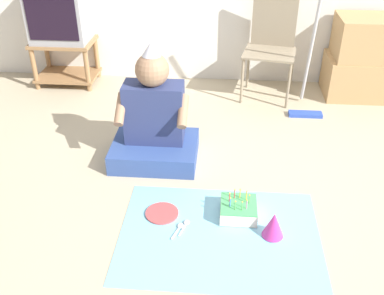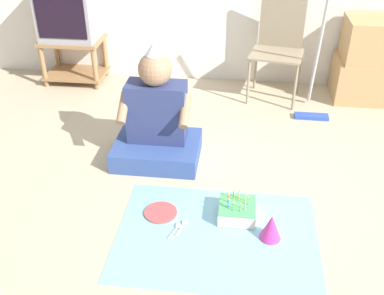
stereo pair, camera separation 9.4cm
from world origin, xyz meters
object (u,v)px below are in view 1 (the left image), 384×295
Objects in this scene: cardboard_box_stack at (360,59)px; person_seated at (154,124)px; tv at (59,12)px; birthday_cake at (238,209)px; folding_chair at (272,39)px; dust_mop at (310,70)px; party_hat_blue at (274,225)px; paper_plate at (162,213)px.

cardboard_box_stack is 0.84× the size of person_seated.
person_seated is at bearing -50.35° from tv.
person_seated is at bearing 134.59° from birthday_cake.
dust_mop is at bearing -49.37° from folding_chair.
party_hat_blue is 0.79× the size of paper_plate.
party_hat_blue is (-0.38, -1.58, -0.29)m from dust_mop.
person_seated is 5.44× the size of party_hat_blue.
dust_mop is 1.49× the size of person_seated.
birthday_cake is (1.64, -1.87, -0.63)m from tv.
tv is 2.74m from cardboard_box_stack.
cardboard_box_stack is 0.64m from dust_mop.
dust_mop is 1.66m from party_hat_blue.
dust_mop is at bearing -142.28° from cardboard_box_stack.
dust_mop is 1.57m from birthday_cake.
cardboard_box_stack reaches higher than birthday_cake.
cardboard_box_stack is 3.59× the size of paper_plate.
dust_mop is at bearing 34.95° from person_seated.
folding_chair is at bearing 53.30° from person_seated.
party_hat_blue is (0.19, -0.16, 0.04)m from birthday_cake.
folding_chair is at bearing -2.78° from tv.
person_seated is 3.90× the size of birthday_cake.
tv is at bearing 178.84° from cardboard_box_stack.
dust_mop is 5.83× the size of birthday_cake.
paper_plate is (0.13, -0.63, -0.27)m from person_seated.
folding_chair is 4.60× the size of paper_plate.
dust_mop is at bearing -11.30° from tv.
folding_chair reaches higher than party_hat_blue.
paper_plate is at bearing -58.10° from tv.
folding_chair is at bearing 67.65° from paper_plate.
birthday_cake is at bearing -112.14° from dust_mop.
tv reaches higher than paper_plate.
tv is 0.40× the size of dust_mop.
cardboard_box_stack is at bearing 37.72° from dust_mop.
birthday_cake is (-0.58, -1.42, -0.33)m from dust_mop.
tv is at bearing 131.33° from birthday_cake.
party_hat_blue reaches higher than paper_plate.
cardboard_box_stack is (0.80, 0.04, -0.18)m from folding_chair.
person_seated is 0.70m from paper_plate.
paper_plate is at bearing -130.01° from cardboard_box_stack.
cardboard_box_stack is at bearing 49.99° from paper_plate.
cardboard_box_stack is (2.72, -0.06, -0.34)m from tv.
person_seated is (-0.87, -1.17, -0.24)m from folding_chair.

